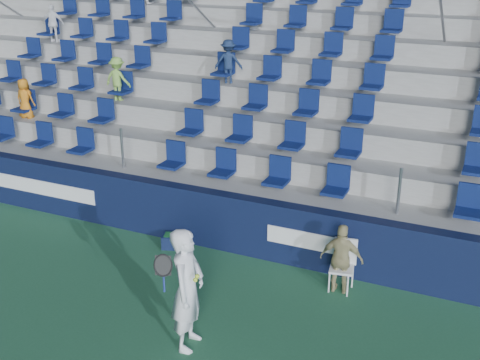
# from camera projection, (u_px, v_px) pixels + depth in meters

# --- Properties ---
(ground) EXTENTS (70.00, 70.00, 0.00)m
(ground) POSITION_uv_depth(u_px,v_px,m) (156.00, 336.00, 9.56)
(ground) COLOR #2B6541
(ground) RESTS_ON ground
(sponsor_wall) EXTENTS (24.00, 0.32, 1.20)m
(sponsor_wall) POSITION_uv_depth(u_px,v_px,m) (238.00, 224.00, 12.01)
(sponsor_wall) COLOR #0E1636
(sponsor_wall) RESTS_ON ground
(grandstand) EXTENTS (24.00, 8.17, 6.63)m
(grandstand) POSITION_uv_depth(u_px,v_px,m) (319.00, 95.00, 15.77)
(grandstand) COLOR #A6A5A0
(grandstand) RESTS_ON ground
(tennis_player) EXTENTS (0.69, 0.79, 1.98)m
(tennis_player) POSITION_uv_depth(u_px,v_px,m) (188.00, 289.00, 9.00)
(tennis_player) COLOR white
(tennis_player) RESTS_ON ground
(line_judge_chair) EXTENTS (0.48, 0.49, 0.95)m
(line_judge_chair) POSITION_uv_depth(u_px,v_px,m) (343.00, 261.00, 10.73)
(line_judge_chair) COLOR white
(line_judge_chair) RESTS_ON ground
(line_judge) EXTENTS (0.79, 0.38, 1.31)m
(line_judge) POSITION_uv_depth(u_px,v_px,m) (342.00, 259.00, 10.56)
(line_judge) COLOR tan
(line_judge) RESTS_ON ground
(ball_bin) EXTENTS (0.59, 0.49, 0.29)m
(ball_bin) POSITION_uv_depth(u_px,v_px,m) (175.00, 240.00, 12.31)
(ball_bin) COLOR #0F193A
(ball_bin) RESTS_ON ground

